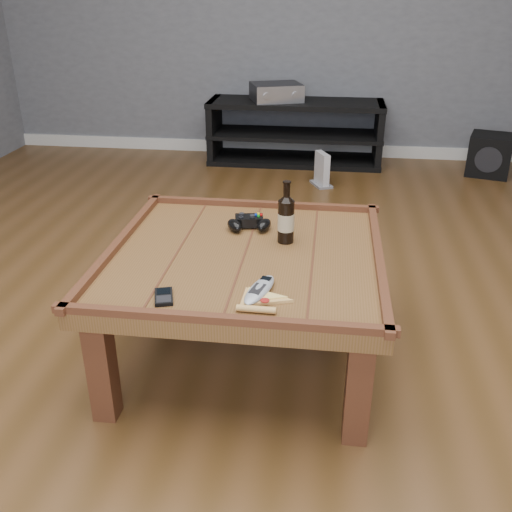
# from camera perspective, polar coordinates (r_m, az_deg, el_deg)

# --- Properties ---
(ground) EXTENTS (6.00, 6.00, 0.00)m
(ground) POSITION_cam_1_polar(r_m,az_deg,el_deg) (2.33, -1.00, -9.71)
(ground) COLOR #492F15
(ground) RESTS_ON ground
(baseboard) EXTENTS (5.00, 0.02, 0.10)m
(baseboard) POSITION_cam_1_polar(r_m,az_deg,el_deg) (5.05, 4.05, 10.67)
(baseboard) COLOR silver
(baseboard) RESTS_ON ground
(coffee_table) EXTENTS (1.03, 1.03, 0.48)m
(coffee_table) POSITION_cam_1_polar(r_m,az_deg,el_deg) (2.13, -1.08, -1.11)
(coffee_table) COLOR brown
(coffee_table) RESTS_ON ground
(media_console) EXTENTS (1.40, 0.45, 0.50)m
(media_console) POSITION_cam_1_polar(r_m,az_deg,el_deg) (4.77, 3.93, 12.21)
(media_console) COLOR black
(media_console) RESTS_ON ground
(beer_bottle) EXTENTS (0.06, 0.06, 0.24)m
(beer_bottle) POSITION_cam_1_polar(r_m,az_deg,el_deg) (2.16, 3.02, 3.82)
(beer_bottle) COLOR black
(beer_bottle) RESTS_ON coffee_table
(game_controller) EXTENTS (0.20, 0.15, 0.05)m
(game_controller) POSITION_cam_1_polar(r_m,az_deg,el_deg) (2.30, -0.68, 3.31)
(game_controller) COLOR black
(game_controller) RESTS_ON coffee_table
(pizza_slice) EXTENTS (0.14, 0.22, 0.02)m
(pizza_slice) POSITION_cam_1_polar(r_m,az_deg,el_deg) (1.79, 0.35, -4.34)
(pizza_slice) COLOR tan
(pizza_slice) RESTS_ON coffee_table
(smartphone) EXTENTS (0.08, 0.12, 0.01)m
(smartphone) POSITION_cam_1_polar(r_m,az_deg,el_deg) (1.83, -9.21, -4.03)
(smartphone) COLOR black
(smartphone) RESTS_ON coffee_table
(remote_control) EXTENTS (0.11, 0.22, 0.03)m
(remote_control) POSITION_cam_1_polar(r_m,az_deg,el_deg) (1.82, 0.35, -3.37)
(remote_control) COLOR #99A0A6
(remote_control) RESTS_ON coffee_table
(av_receiver) EXTENTS (0.46, 0.42, 0.13)m
(av_receiver) POSITION_cam_1_polar(r_m,az_deg,el_deg) (4.71, 2.04, 16.07)
(av_receiver) COLOR black
(av_receiver) RESTS_ON media_console
(subwoofer) EXTENTS (0.38, 0.38, 0.31)m
(subwoofer) POSITION_cam_1_polar(r_m,az_deg,el_deg) (4.81, 22.35, 9.34)
(subwoofer) COLOR black
(subwoofer) RESTS_ON ground
(game_console) EXTENTS (0.18, 0.22, 0.24)m
(game_console) POSITION_cam_1_polar(r_m,az_deg,el_deg) (4.23, 6.61, 8.46)
(game_console) COLOR gray
(game_console) RESTS_ON ground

